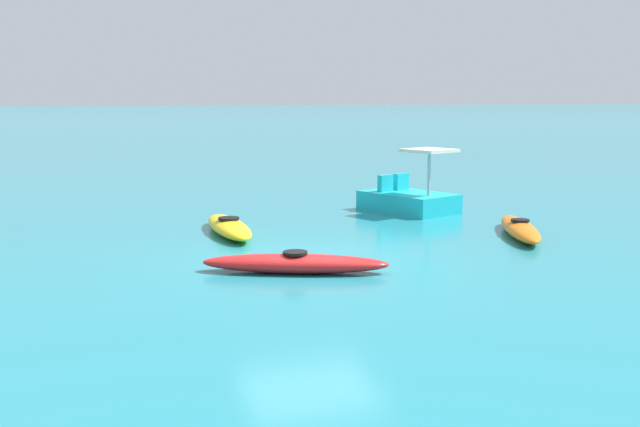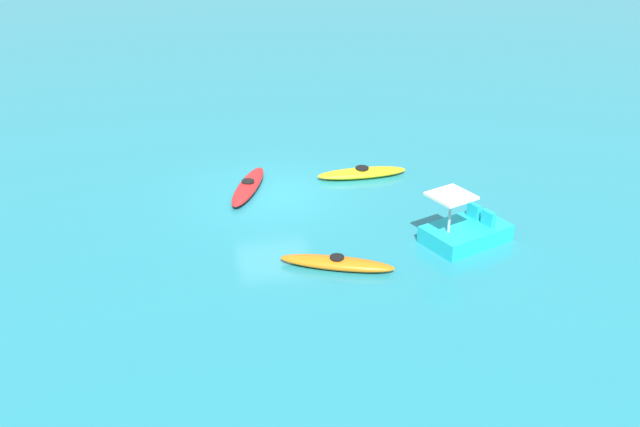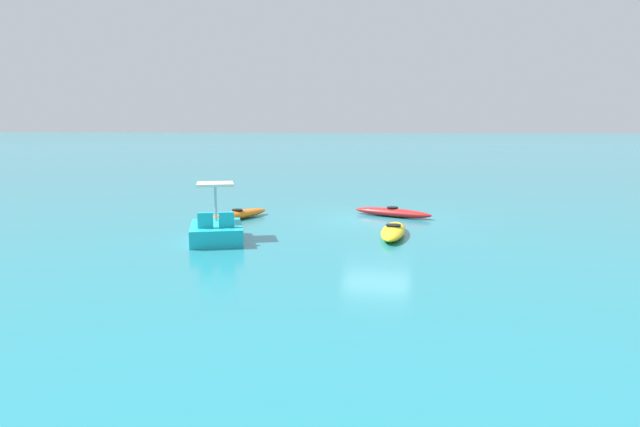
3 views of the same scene
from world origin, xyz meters
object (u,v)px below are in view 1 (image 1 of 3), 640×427
object	(u,v)px
kayak_red	(295,263)
kayak_orange	(520,229)
pedal_boat_cyan	(409,199)
kayak_yellow	(229,227)

from	to	relation	value
kayak_red	kayak_orange	size ratio (longest dim) A/B	1.01
kayak_orange	pedal_boat_cyan	xyz separation A→B (m)	(-4.00, -0.76, 0.17)
kayak_red	kayak_yellow	size ratio (longest dim) A/B	1.02
kayak_orange	kayak_red	bearing A→B (deg)	-72.49
kayak_orange	pedal_boat_cyan	bearing A→B (deg)	-169.29
kayak_red	pedal_boat_cyan	distance (m)	7.51
pedal_boat_cyan	kayak_yellow	bearing A→B (deg)	-71.10
kayak_red	pedal_boat_cyan	world-z (taller)	pedal_boat_cyan
kayak_red	kayak_orange	world-z (taller)	same
kayak_red	kayak_orange	bearing A→B (deg)	107.51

